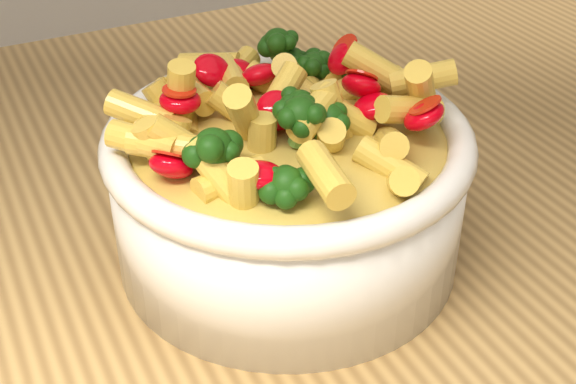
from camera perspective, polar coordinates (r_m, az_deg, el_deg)
name	(u,v)px	position (r m, az deg, el deg)	size (l,w,h in m)	color
table	(372,292)	(0.67, 5.97, -7.12)	(1.20, 0.80, 0.90)	#B0874B
serving_bowl	(288,190)	(0.52, 0.00, 0.11)	(0.23, 0.23, 0.10)	white
pasta_salad	(288,105)	(0.49, 0.00, 6.19)	(0.18, 0.18, 0.04)	#FAD14F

